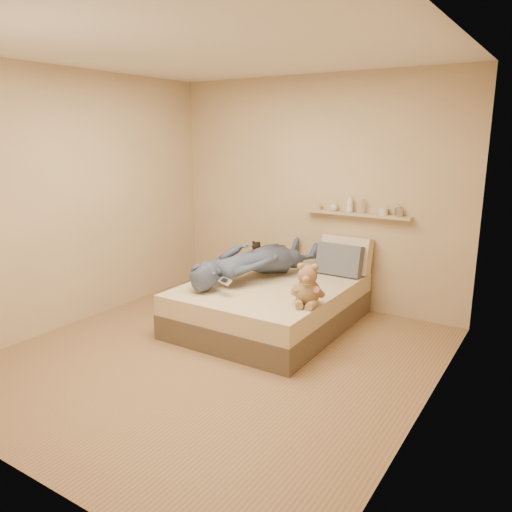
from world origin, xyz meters
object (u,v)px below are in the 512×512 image
Objects in this scene: bed at (270,304)px; wall_shelf at (357,214)px; pillow_cream at (346,255)px; person at (255,260)px; dark_plush at (257,252)px; teddy_bear at (307,288)px; pillow_grey at (340,260)px; game_console at (225,281)px.

bed is 1.38m from wall_shelf.
pillow_cream is 0.33× the size of person.
wall_shelf is at bearing 9.15° from dark_plush.
bed is 1.01m from dark_plush.
dark_plush is 0.76m from person.
teddy_bear is 0.99m from person.
teddy_bear is at bearing -81.88° from pillow_grey.
wall_shelf reaches higher than pillow_cream.
pillow_cream is at bearing 65.36° from game_console.
game_console is 0.32× the size of pillow_cream.
game_console is at bearing -116.47° from pillow_grey.
wall_shelf is (0.07, 0.08, 0.45)m from pillow_cream.
pillow_cream reaches higher than person.
person is (-0.73, -0.75, -0.00)m from pillow_cream.
game_console is at bearing -70.16° from dark_plush.
pillow_cream is at bearing 84.08° from pillow_grey.
game_console is at bearing -115.68° from wall_shelf.
pillow_cream is at bearing -119.39° from person.
teddy_bear is 1.10m from pillow_grey.
dark_plush is at bearing 138.29° from teddy_bear.
teddy_bear is at bearing 12.79° from game_console.
pillow_grey is at bearing 98.12° from teddy_bear.
pillow_cream is 0.46× the size of wall_shelf.
person is at bearing -133.89° from pillow_cream.
dark_plush is at bearing 131.25° from bed.
dark_plush is (-1.25, 1.12, -0.05)m from teddy_bear.
wall_shelf is (0.55, 0.91, 0.88)m from bed.
person is at bearing -133.65° from wall_shelf.
teddy_bear is 0.33× the size of wall_shelf.
teddy_bear reaches higher than pillow_grey.
dark_plush is 0.45× the size of pillow_cream.
pillow_cream is 0.46m from wall_shelf.
dark_plush reaches higher than game_console.
person is (-0.87, 0.47, 0.04)m from teddy_bear.
person is (-0.08, 0.65, 0.05)m from game_console.
person is at bearing 151.44° from teddy_bear.
dark_plush is 0.50× the size of pillow_grey.
teddy_bear is at bearing -32.56° from bed.
pillow_grey is at bearing -110.94° from wall_shelf.
person is at bearing -139.17° from pillow_grey.
pillow_cream reaches higher than bed.
bed is 0.83m from teddy_bear.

